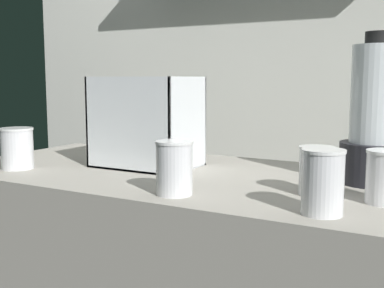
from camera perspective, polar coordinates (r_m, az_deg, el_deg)
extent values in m
cube|color=silver|center=(2.02, 10.94, 10.16)|extent=(2.60, 0.04, 2.50)
cube|color=white|center=(1.45, -5.19, -2.43)|extent=(0.28, 0.20, 0.01)
cube|color=white|center=(1.36, -7.59, 2.23)|extent=(0.28, 0.01, 0.26)
cube|color=white|center=(1.52, -3.16, 2.85)|extent=(0.28, 0.01, 0.26)
cube|color=white|center=(1.52, -9.57, 2.76)|extent=(0.01, 0.20, 0.26)
cube|color=white|center=(1.36, -0.45, 2.32)|extent=(0.01, 0.20, 0.26)
cone|color=orange|center=(1.47, -6.51, -1.56)|extent=(0.15, 0.12, 0.03)
cone|color=orange|center=(1.45, -5.31, -1.62)|extent=(0.12, 0.16, 0.03)
cone|color=orange|center=(1.46, -5.82, -1.68)|extent=(0.15, 0.11, 0.02)
cone|color=orange|center=(1.44, -4.65, -1.69)|extent=(0.16, 0.09, 0.03)
cone|color=orange|center=(1.46, -5.88, -0.03)|extent=(0.11, 0.16, 0.04)
cone|color=orange|center=(1.44, -5.36, -0.23)|extent=(0.08, 0.17, 0.03)
cone|color=orange|center=(1.45, -5.31, -0.53)|extent=(0.17, 0.09, 0.03)
cone|color=orange|center=(1.42, -4.03, -0.51)|extent=(0.15, 0.04, 0.03)
cone|color=orange|center=(1.42, -4.04, 0.44)|extent=(0.17, 0.04, 0.03)
cone|color=orange|center=(1.44, -5.23, 0.36)|extent=(0.13, 0.10, 0.03)
cone|color=orange|center=(1.44, -6.29, 0.51)|extent=(0.14, 0.08, 0.03)
cylinder|color=black|center=(1.28, 20.23, -2.06)|extent=(0.16, 0.16, 0.10)
cylinder|color=silver|center=(1.27, 20.57, 5.41)|extent=(0.12, 0.12, 0.23)
cylinder|color=red|center=(1.28, 20.37, 1.04)|extent=(0.11, 0.11, 0.04)
cylinder|color=black|center=(1.27, 20.86, 11.37)|extent=(0.07, 0.07, 0.03)
cylinder|color=white|center=(1.48, -19.53, -0.59)|extent=(0.09, 0.09, 0.11)
cylinder|color=yellow|center=(1.48, -19.51, -1.15)|extent=(0.08, 0.08, 0.08)
cylinder|color=white|center=(1.48, -19.63, 1.65)|extent=(0.09, 0.09, 0.01)
cylinder|color=white|center=(1.09, -2.05, -2.93)|extent=(0.08, 0.08, 0.11)
cylinder|color=yellow|center=(1.09, -2.04, -4.07)|extent=(0.07, 0.07, 0.07)
cylinder|color=white|center=(1.08, -2.06, 0.19)|extent=(0.08, 0.08, 0.01)
cylinder|color=white|center=(1.12, 14.19, -3.18)|extent=(0.08, 0.08, 0.10)
cylinder|color=yellow|center=(1.12, 14.16, -3.94)|extent=(0.07, 0.07, 0.07)
cylinder|color=white|center=(1.11, 14.28, -0.45)|extent=(0.08, 0.08, 0.01)
cylinder|color=white|center=(0.96, 14.84, -4.45)|extent=(0.08, 0.08, 0.12)
cylinder|color=yellow|center=(0.96, 14.82, -5.18)|extent=(0.07, 0.07, 0.09)
cylinder|color=white|center=(0.95, 14.97, -0.78)|extent=(0.08, 0.08, 0.01)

